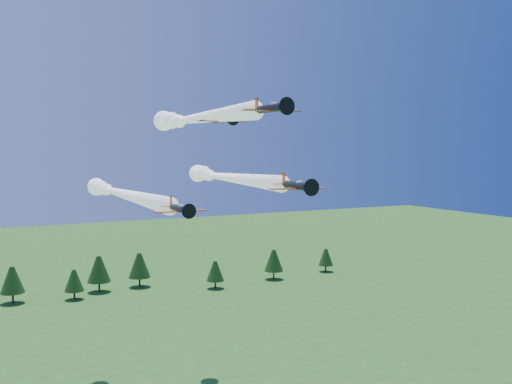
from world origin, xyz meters
name	(u,v)px	position (x,y,z in m)	size (l,w,h in m)	color
plane_lead	(195,119)	(-0.46, 17.41, 51.17)	(7.62, 45.99, 3.70)	black
plane_left	(120,193)	(-9.29, 32.49, 38.30)	(6.97, 57.63, 3.70)	black
plane_right	(226,177)	(9.49, 27.43, 40.99)	(9.13, 52.94, 3.70)	black
plane_slot	(221,119)	(0.02, 7.79, 50.58)	(7.62, 8.28, 2.68)	black
treeline	(81,277)	(-3.20, 109.83, 6.73)	(172.38, 21.40, 11.79)	#382314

